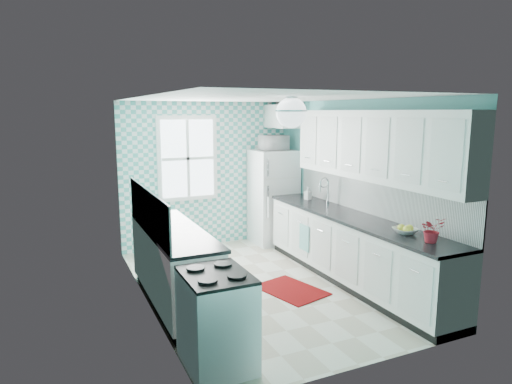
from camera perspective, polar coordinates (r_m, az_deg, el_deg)
name	(u,v)px	position (r m, az deg, el deg)	size (l,w,h in m)	color
floor	(260,286)	(6.32, 0.54, -11.71)	(3.00, 4.40, 0.02)	beige
ceiling	(261,97)	(5.88, 0.58, 11.76)	(3.00, 4.40, 0.02)	white
wall_back	(207,174)	(8.00, -6.19, 2.19)	(3.00, 0.02, 2.50)	#5DB6B1
wall_front	(368,237)	(4.13, 13.78, -5.45)	(3.00, 0.02, 2.50)	#5DB6B1
wall_left	(144,205)	(5.51, -13.79, -1.59)	(0.02, 4.40, 2.50)	#5DB6B1
wall_right	(355,187)	(6.75, 12.25, 0.56)	(0.02, 4.40, 2.50)	#5DB6B1
accent_wall	(207,175)	(7.98, -6.14, 2.17)	(3.00, 0.01, 2.50)	#47ABA2
window	(188,158)	(7.82, -8.55, 4.17)	(1.04, 0.05, 1.44)	white
backsplash_right	(371,196)	(6.43, 14.20, -0.47)	(0.02, 3.60, 0.51)	white
backsplash_left	(148,211)	(5.46, -13.39, -2.28)	(0.02, 2.15, 0.51)	white
upper_cabinets_right	(374,146)	(6.09, 14.54, 5.64)	(0.33, 3.20, 0.90)	white
upper_cabinet_fridge	(283,116)	(8.09, 3.43, 9.42)	(0.40, 0.74, 0.40)	white
ceiling_light	(291,112)	(5.16, 4.42, 9.90)	(0.34, 0.34, 0.35)	silver
base_cabinets_right	(352,251)	(6.43, 11.90, -7.21)	(0.60, 3.60, 0.90)	white
countertop_right	(352,218)	(6.30, 11.94, -3.14)	(0.63, 3.60, 0.04)	black
base_cabinets_left	(174,268)	(5.72, -10.22, -9.36)	(0.60, 2.15, 0.90)	white
countertop_left	(174,231)	(5.58, -10.22, -4.79)	(0.63, 2.15, 0.04)	black
fridge	(273,197)	(8.13, 2.18, -0.61)	(0.72, 0.72, 1.66)	white
stove	(216,318)	(4.36, -4.96, -15.44)	(0.59, 0.73, 0.88)	white
sink	(319,205)	(7.00, 7.91, -1.59)	(0.44, 0.37, 0.53)	silver
rug	(291,290)	(6.18, 4.42, -12.10)	(0.62, 0.89, 0.01)	maroon
dish_towel	(304,238)	(6.86, 6.06, -5.71)	(0.02, 0.26, 0.39)	#54BCBD
fruit_bowl	(405,231)	(5.56, 18.17, -4.62)	(0.27, 0.27, 0.07)	white
potted_plant	(432,230)	(5.27, 21.14, -4.41)	(0.25, 0.22, 0.28)	#BA1004
soap_bottle	(308,193)	(7.35, 6.51, -0.16)	(0.09, 0.09, 0.20)	#90A8AF
microwave	(274,143)	(8.01, 2.23, 6.17)	(0.47, 0.32, 0.26)	white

